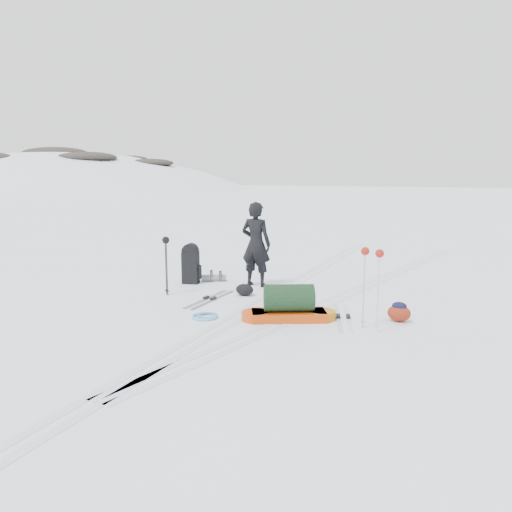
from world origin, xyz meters
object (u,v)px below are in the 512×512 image
Objects in this scene: pulk_sled at (289,306)px; ski_poles_black at (166,247)px; skier at (256,244)px; expedition_rucksack at (194,265)px.

ski_poles_black is (-3.08, 0.50, 0.79)m from pulk_sled.
skier is 2.92m from pulk_sled.
expedition_rucksack is at bearing 13.91° from skier.
pulk_sled is at bearing -29.10° from ski_poles_black.
expedition_rucksack is 0.76× the size of ski_poles_black.
skier is 1.60m from expedition_rucksack.
skier reaches higher than expedition_rucksack.
skier is 2.11m from ski_poles_black.
skier reaches higher than pulk_sled.
ski_poles_black is (0.17, -1.25, 0.59)m from expedition_rucksack.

